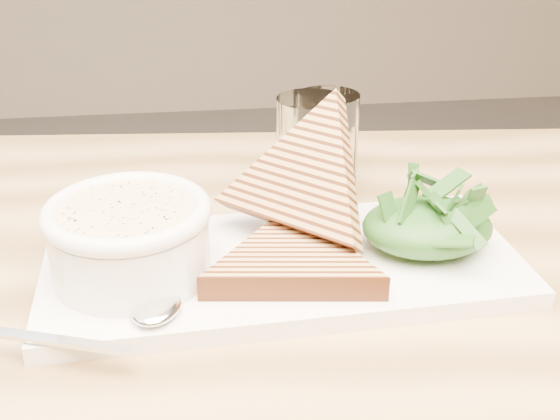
{
  "coord_description": "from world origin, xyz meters",
  "views": [
    {
      "loc": [
        0.08,
        -0.24,
        1.09
      ],
      "look_at": [
        0.14,
        0.28,
        0.82
      ],
      "focal_mm": 45.0,
      "sensor_mm": 36.0,
      "label": 1
    }
  ],
  "objects": [
    {
      "name": "salad_base",
      "position": [
        0.26,
        0.26,
        0.81
      ],
      "size": [
        0.11,
        0.09,
        0.04
      ],
      "primitive_type": "ellipsoid",
      "color": "black",
      "rests_on": "platter"
    },
    {
      "name": "platter",
      "position": [
        0.14,
        0.26,
        0.78
      ],
      "size": [
        0.4,
        0.2,
        0.02
      ],
      "primitive_type": "cube",
      "rotation": [
        0.0,
        0.0,
        0.05
      ],
      "color": "white",
      "rests_on": "table_top"
    },
    {
      "name": "table_top",
      "position": [
        0.16,
        0.19,
        0.75
      ],
      "size": [
        1.28,
        0.91,
        0.04
      ],
      "primitive_type": "cube",
      "rotation": [
        0.0,
        0.0,
        -0.09
      ],
      "color": "tan",
      "rests_on": "ground"
    },
    {
      "name": "glass_near",
      "position": [
        0.21,
        0.43,
        0.82
      ],
      "size": [
        0.07,
        0.07,
        0.1
      ],
      "primitive_type": "cylinder",
      "color": "white",
      "rests_on": "table_top"
    },
    {
      "name": "spoon_handle",
      "position": [
        -0.03,
        0.16,
        0.79
      ],
      "size": [
        0.11,
        0.05,
        0.0
      ],
      "primitive_type": "cube",
      "rotation": [
        0.0,
        0.0,
        -0.34
      ],
      "color": "silver",
      "rests_on": "platter"
    },
    {
      "name": "bowl_rim",
      "position": [
        0.02,
        0.25,
        0.85
      ],
      "size": [
        0.13,
        0.13,
        0.01
      ],
      "primitive_type": "torus",
      "color": "white",
      "rests_on": "soup_bowl"
    },
    {
      "name": "soup_bowl",
      "position": [
        0.02,
        0.25,
        0.81
      ],
      "size": [
        0.12,
        0.12,
        0.05
      ],
      "primitive_type": "cylinder",
      "color": "white",
      "rests_on": "platter"
    },
    {
      "name": "arugula_pile",
      "position": [
        0.26,
        0.26,
        0.82
      ],
      "size": [
        0.11,
        0.1,
        0.05
      ],
      "primitive_type": null,
      "color": "#357026",
      "rests_on": "platter"
    },
    {
      "name": "spoon_bowl",
      "position": [
        0.04,
        0.19,
        0.79
      ],
      "size": [
        0.05,
        0.06,
        0.01
      ],
      "primitive_type": "ellipsoid",
      "rotation": [
        0.0,
        0.0,
        -0.34
      ],
      "color": "silver",
      "rests_on": "platter"
    },
    {
      "name": "soup",
      "position": [
        0.02,
        0.25,
        0.84
      ],
      "size": [
        0.1,
        0.1,
        0.01
      ],
      "primitive_type": "cylinder",
      "color": "beige",
      "rests_on": "soup_bowl"
    },
    {
      "name": "glass_far",
      "position": [
        0.19,
        0.4,
        0.83
      ],
      "size": [
        0.07,
        0.07,
        0.11
      ],
      "primitive_type": "cylinder",
      "color": "white",
      "rests_on": "table_top"
    },
    {
      "name": "sandwich_flat",
      "position": [
        0.15,
        0.23,
        0.8
      ],
      "size": [
        0.18,
        0.18,
        0.02
      ],
      "primitive_type": null,
      "rotation": [
        0.0,
        0.0,
        -0.13
      ],
      "color": "tan",
      "rests_on": "platter"
    },
    {
      "name": "sandwich_lean",
      "position": [
        0.16,
        0.29,
        0.84
      ],
      "size": [
        0.24,
        0.24,
        0.18
      ],
      "primitive_type": null,
      "rotation": [
        0.86,
        0.0,
        -0.76
      ],
      "color": "tan",
      "rests_on": "sandwich_flat"
    }
  ]
}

